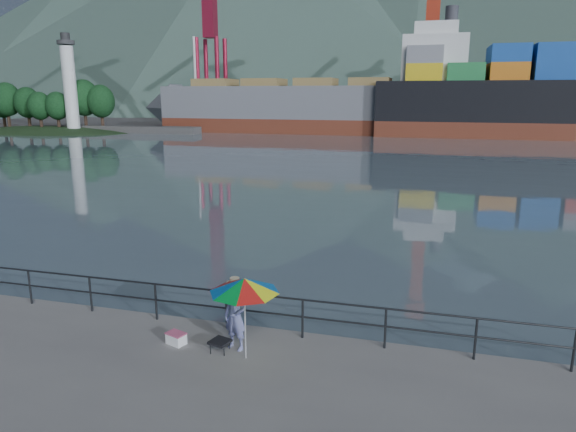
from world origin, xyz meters
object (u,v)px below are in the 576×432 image
object	(u,v)px
beach_umbrella	(244,285)
cooler_bag	(176,339)
fisherman	(236,316)
bulk_carrier	(335,105)

from	to	relation	value
beach_umbrella	cooler_bag	xyz separation A→B (m)	(-1.85, 0.20, -1.63)
fisherman	beach_umbrella	size ratio (longest dim) A/B	0.84
beach_umbrella	fisherman	bearing A→B (deg)	134.74
fisherman	bulk_carrier	distance (m)	71.74
beach_umbrella	bulk_carrier	world-z (taller)	bulk_carrier
cooler_bag	bulk_carrier	bearing A→B (deg)	116.45
beach_umbrella	bulk_carrier	size ratio (longest dim) A/B	0.04
bulk_carrier	cooler_bag	bearing A→B (deg)	-82.76
bulk_carrier	beach_umbrella	bearing A→B (deg)	-81.32
fisherman	cooler_bag	xyz separation A→B (m)	(-1.47, -0.18, -0.68)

